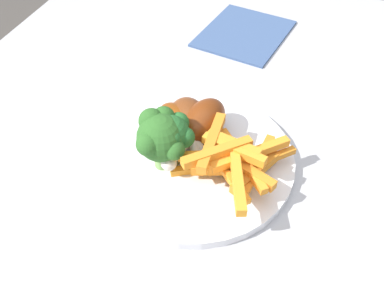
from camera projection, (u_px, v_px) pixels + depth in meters
dining_table at (215, 200)px, 0.64m from camera, size 1.04×0.89×0.74m
dinner_plate at (192, 158)px, 0.55m from camera, size 0.26×0.26×0.01m
broccoli_floret_front at (160, 136)px, 0.50m from camera, size 0.07×0.06×0.08m
broccoli_floret_middle at (171, 135)px, 0.50m from camera, size 0.06×0.06×0.07m
carrot_fries_pile at (233, 159)px, 0.50m from camera, size 0.14×0.14×0.05m
chicken_drumstick_near at (181, 126)px, 0.55m from camera, size 0.11×0.12×0.04m
chicken_drumstick_far at (189, 121)px, 0.56m from camera, size 0.12×0.08×0.04m
chicken_drumstick_extra at (202, 123)px, 0.55m from camera, size 0.14×0.07×0.05m
napkin at (244, 33)px, 0.77m from camera, size 0.19×0.17×0.00m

